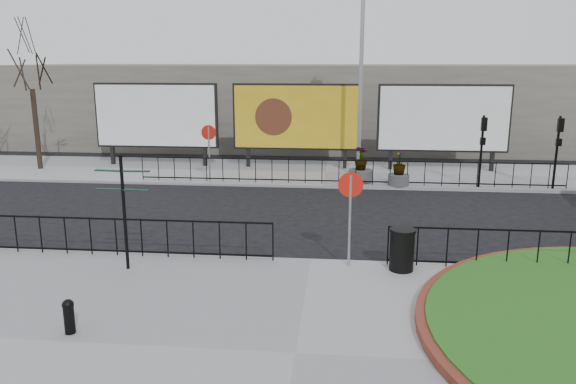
# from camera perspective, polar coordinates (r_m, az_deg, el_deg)

# --- Properties ---
(ground) EXTENTS (90.00, 90.00, 0.00)m
(ground) POSITION_cam_1_polar(r_m,az_deg,el_deg) (15.26, 2.37, -7.20)
(ground) COLOR black
(ground) RESTS_ON ground
(pavement_near) EXTENTS (30.00, 10.00, 0.12)m
(pavement_near) POSITION_cam_1_polar(r_m,az_deg,el_deg) (10.70, 0.76, -16.31)
(pavement_near) COLOR gray
(pavement_near) RESTS_ON ground
(pavement_far) EXTENTS (44.00, 6.00, 0.12)m
(pavement_far) POSITION_cam_1_polar(r_m,az_deg,el_deg) (26.81, 3.85, 1.93)
(pavement_far) COLOR gray
(pavement_far) RESTS_ON ground
(railing_near_left) EXTENTS (10.00, 0.10, 1.10)m
(railing_near_left) POSITION_cam_1_polar(r_m,az_deg,el_deg) (16.22, -19.41, -4.23)
(railing_near_left) COLOR black
(railing_near_left) RESTS_ON pavement_near
(railing_near_right) EXTENTS (9.00, 0.10, 1.10)m
(railing_near_right) POSITION_cam_1_polar(r_m,az_deg,el_deg) (15.81, 26.68, -5.37)
(railing_near_right) COLOR black
(railing_near_right) RESTS_ON pavement_near
(railing_far) EXTENTS (18.00, 0.10, 1.10)m
(railing_far) POSITION_cam_1_polar(r_m,az_deg,el_deg) (24.03, 6.05, 2.04)
(railing_far) COLOR black
(railing_far) RESTS_ON pavement_far
(speed_sign_far) EXTENTS (0.64, 0.07, 2.47)m
(speed_sign_far) POSITION_cam_1_polar(r_m,az_deg,el_deg) (24.61, -8.04, 5.19)
(speed_sign_far) COLOR gray
(speed_sign_far) RESTS_ON pavement_far
(speed_sign_near) EXTENTS (0.64, 0.07, 2.47)m
(speed_sign_near) POSITION_cam_1_polar(r_m,az_deg,el_deg) (14.29, 6.35, -0.65)
(speed_sign_near) COLOR gray
(speed_sign_near) RESTS_ON pavement_near
(billboard_left) EXTENTS (6.20, 0.31, 4.10)m
(billboard_left) POSITION_cam_1_polar(r_m,az_deg,el_deg) (28.91, -13.24, 7.53)
(billboard_left) COLOR black
(billboard_left) RESTS_ON pavement_far
(billboard_mid) EXTENTS (6.20, 0.31, 4.10)m
(billboard_mid) POSITION_cam_1_polar(r_m,az_deg,el_deg) (27.47, 0.85, 7.60)
(billboard_mid) COLOR black
(billboard_mid) RESTS_ON pavement_far
(billboard_right) EXTENTS (6.20, 0.31, 4.10)m
(billboard_right) POSITION_cam_1_polar(r_m,az_deg,el_deg) (27.78, 15.51, 7.18)
(billboard_right) COLOR black
(billboard_right) RESTS_ON pavement_far
(lamp_post) EXTENTS (0.74, 0.18, 9.23)m
(lamp_post) POSITION_cam_1_polar(r_m,az_deg,el_deg) (25.28, 7.44, 12.04)
(lamp_post) COLOR gray
(lamp_post) RESTS_ON pavement_far
(signal_pole_a) EXTENTS (0.22, 0.26, 3.00)m
(signal_pole_a) POSITION_cam_1_polar(r_m,az_deg,el_deg) (24.51, 19.15, 4.98)
(signal_pole_a) COLOR black
(signal_pole_a) RESTS_ON pavement_far
(signal_pole_b) EXTENTS (0.22, 0.26, 3.00)m
(signal_pole_b) POSITION_cam_1_polar(r_m,az_deg,el_deg) (25.38, 25.76, 4.66)
(signal_pole_b) COLOR black
(signal_pole_b) RESTS_ON pavement_far
(tree_left) EXTENTS (2.00, 2.00, 7.00)m
(tree_left) POSITION_cam_1_polar(r_m,az_deg,el_deg) (29.75, -24.48, 8.83)
(tree_left) COLOR #2D2119
(tree_left) RESTS_ON pavement_far
(building_backdrop) EXTENTS (40.00, 10.00, 5.00)m
(building_backdrop) POSITION_cam_1_polar(r_m,az_deg,el_deg) (36.39, 4.43, 8.82)
(building_backdrop) COLOR slate
(building_backdrop) RESTS_ON ground
(fingerpost_sign) EXTENTS (1.41, 0.25, 3.00)m
(fingerpost_sign) POSITION_cam_1_polar(r_m,az_deg,el_deg) (14.57, -16.38, -0.79)
(fingerpost_sign) COLOR black
(fingerpost_sign) RESTS_ON pavement_near
(bollard) EXTENTS (0.23, 0.23, 0.71)m
(bollard) POSITION_cam_1_polar(r_m,az_deg,el_deg) (11.97, -21.37, -11.54)
(bollard) COLOR black
(bollard) RESTS_ON pavement_near
(litter_bin) EXTENTS (0.66, 0.66, 1.09)m
(litter_bin) POSITION_cam_1_polar(r_m,az_deg,el_deg) (14.53, 11.50, -5.74)
(litter_bin) COLOR black
(litter_bin) RESTS_ON pavement_near
(planter_b) EXTENTS (1.05, 1.05, 1.58)m
(planter_b) POSITION_cam_1_polar(r_m,az_deg,el_deg) (24.62, 7.40, 2.29)
(planter_b) COLOR #4C4C4F
(planter_b) RESTS_ON pavement_far
(planter_c) EXTENTS (0.90, 0.90, 1.47)m
(planter_c) POSITION_cam_1_polar(r_m,az_deg,el_deg) (24.24, 11.20, 2.01)
(planter_c) COLOR #4C4C4F
(planter_c) RESTS_ON pavement_far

